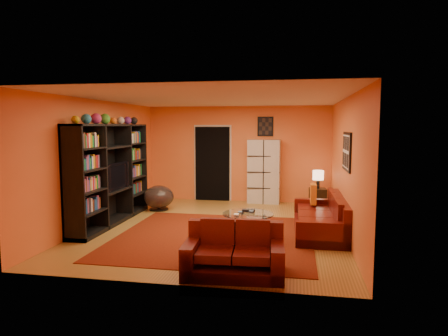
% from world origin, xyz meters
% --- Properties ---
extents(floor, '(6.00, 6.00, 0.00)m').
position_xyz_m(floor, '(0.00, 0.00, 0.00)').
color(floor, olive).
rests_on(floor, ground).
extents(ceiling, '(6.00, 6.00, 0.00)m').
position_xyz_m(ceiling, '(0.00, 0.00, 2.60)').
color(ceiling, white).
rests_on(ceiling, wall_back).
extents(wall_back, '(6.00, 0.00, 6.00)m').
position_xyz_m(wall_back, '(0.00, 3.00, 1.30)').
color(wall_back, orange).
rests_on(wall_back, floor).
extents(wall_front, '(6.00, 0.00, 6.00)m').
position_xyz_m(wall_front, '(0.00, -3.00, 1.30)').
color(wall_front, orange).
rests_on(wall_front, floor).
extents(wall_left, '(0.00, 6.00, 6.00)m').
position_xyz_m(wall_left, '(-2.50, 0.00, 1.30)').
color(wall_left, orange).
rests_on(wall_left, floor).
extents(wall_right, '(0.00, 6.00, 6.00)m').
position_xyz_m(wall_right, '(2.50, 0.00, 1.30)').
color(wall_right, orange).
rests_on(wall_right, floor).
extents(rug, '(3.60, 3.60, 0.01)m').
position_xyz_m(rug, '(0.10, -0.70, 0.01)').
color(rug, '#541709').
rests_on(rug, floor).
extents(doorway, '(0.95, 0.10, 2.04)m').
position_xyz_m(doorway, '(-0.70, 2.96, 1.02)').
color(doorway, black).
rests_on(doorway, floor).
extents(wall_art_right, '(0.03, 1.00, 0.70)m').
position_xyz_m(wall_art_right, '(2.48, -0.30, 1.60)').
color(wall_art_right, black).
rests_on(wall_art_right, wall_right).
extents(wall_art_back, '(0.42, 0.03, 0.52)m').
position_xyz_m(wall_art_back, '(0.75, 2.98, 2.05)').
color(wall_art_back, black).
rests_on(wall_art_back, wall_back).
extents(entertainment_unit, '(0.45, 3.00, 2.10)m').
position_xyz_m(entertainment_unit, '(-2.27, 0.00, 1.05)').
color(entertainment_unit, black).
rests_on(entertainment_unit, floor).
extents(tv, '(1.00, 0.13, 0.58)m').
position_xyz_m(tv, '(-2.23, 0.02, 1.01)').
color(tv, black).
rests_on(tv, entertainment_unit).
extents(sofa, '(0.99, 2.34, 0.85)m').
position_xyz_m(sofa, '(2.14, 0.00, 0.28)').
color(sofa, '#4B0C0A').
rests_on(sofa, rug).
extents(loveseat, '(1.42, 0.91, 0.85)m').
position_xyz_m(loveseat, '(0.74, -2.42, 0.29)').
color(loveseat, '#4B0C0A').
rests_on(loveseat, rug).
extents(throw_pillow, '(0.12, 0.42, 0.42)m').
position_xyz_m(throw_pillow, '(1.95, 0.75, 0.63)').
color(throw_pillow, orange).
rests_on(throw_pillow, sofa).
extents(coffee_table, '(0.93, 0.93, 0.47)m').
position_xyz_m(coffee_table, '(0.73, -0.70, 0.43)').
color(coffee_table, silver).
rests_on(coffee_table, floor).
extents(storage_cabinet, '(0.87, 0.42, 1.70)m').
position_xyz_m(storage_cabinet, '(0.74, 2.80, 0.85)').
color(storage_cabinet, beige).
rests_on(storage_cabinet, floor).
extents(bowl_chair, '(0.74, 0.74, 0.60)m').
position_xyz_m(bowl_chair, '(-1.73, 1.43, 0.32)').
color(bowl_chair, black).
rests_on(bowl_chair, floor).
extents(side_table, '(0.43, 0.43, 0.50)m').
position_xyz_m(side_table, '(2.13, 2.36, 0.25)').
color(side_table, black).
rests_on(side_table, floor).
extents(table_lamp, '(0.27, 0.27, 0.46)m').
position_xyz_m(table_lamp, '(2.13, 2.36, 0.82)').
color(table_lamp, black).
rests_on(table_lamp, side_table).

